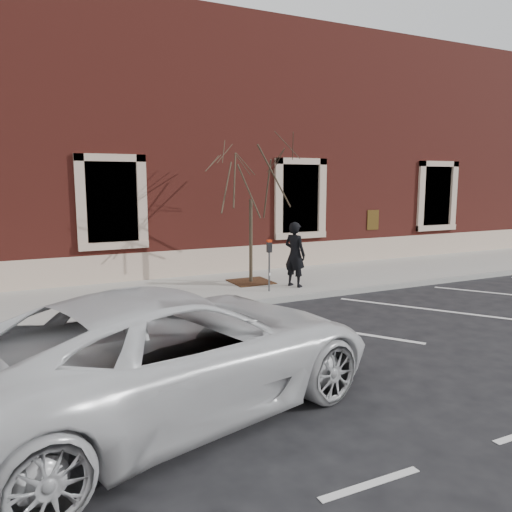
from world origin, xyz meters
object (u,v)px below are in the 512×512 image
parking_meter (269,256)px  white_truck (172,351)px  sapling (251,176)px  man (295,254)px

parking_meter → white_truck: bearing=-120.9°
sapling → man: bearing=-50.6°
sapling → white_truck: sapling is taller
man → white_truck: (-4.98, -5.42, -0.21)m
man → parking_meter: man is taller
parking_meter → white_truck: 6.60m
man → white_truck: man is taller
parking_meter → man: bearing=22.3°
sapling → white_truck: size_ratio=0.72×
man → parking_meter: (-0.90, -0.24, 0.06)m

